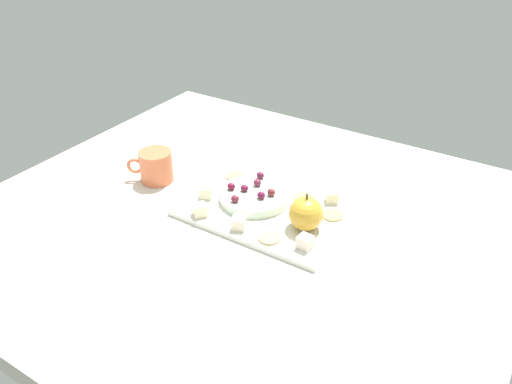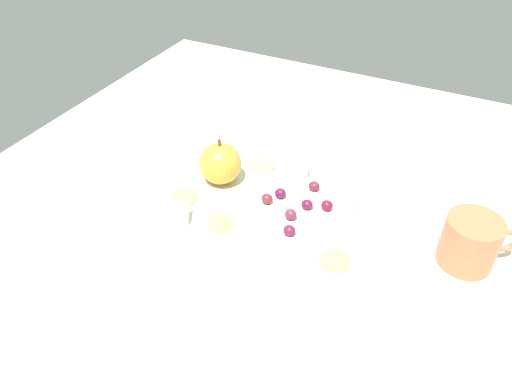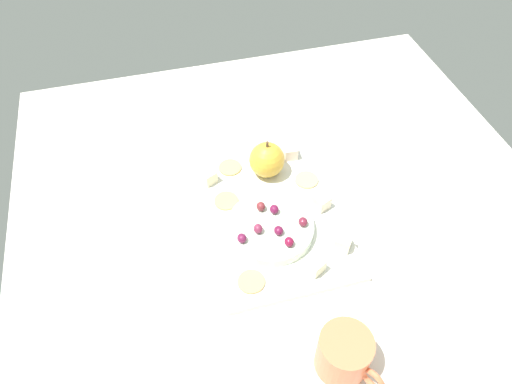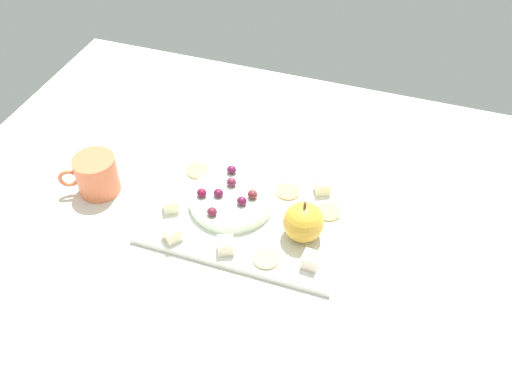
{
  "view_description": "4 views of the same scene",
  "coord_description": "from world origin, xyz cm",
  "px_view_note": "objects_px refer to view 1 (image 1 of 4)",
  "views": [
    {
      "loc": [
        -50.94,
        75.56,
        67.92
      ],
      "look_at": [
        -2.51,
        -1.5,
        10.57
      ],
      "focal_mm": 35.67,
      "sensor_mm": 36.0,
      "label": 1
    },
    {
      "loc": [
        21.71,
        -60.62,
        57.59
      ],
      "look_at": [
        -6.33,
        -4.48,
        8.22
      ],
      "focal_mm": 35.41,
      "sensor_mm": 36.0,
      "label": 2
    },
    {
      "loc": [
        48.72,
        -20.79,
        75.15
      ],
      "look_at": [
        -6.66,
        -5.88,
        9.55
      ],
      "focal_mm": 33.09,
      "sensor_mm": 36.0,
      "label": 3
    },
    {
      "loc": [
        -27.74,
        62.16,
        79.63
      ],
      "look_at": [
        -4.49,
        -5.63,
        9.6
      ],
      "focal_mm": 39.36,
      "sensor_mm": 36.0,
      "label": 4
    }
  ],
  "objects_px": {
    "cracker_2": "(333,215)",
    "grape_5": "(244,188)",
    "cheese_cube_1": "(332,197)",
    "cheese_cube_0": "(305,242)",
    "cup": "(156,166)",
    "cracker_1": "(269,238)",
    "cracker_3": "(303,198)",
    "apple_whole": "(306,214)",
    "grape_2": "(271,192)",
    "grape_3": "(260,175)",
    "cracker_0": "(235,176)",
    "cheese_cube_2": "(239,223)",
    "platter": "(267,210)",
    "serving_dish": "(254,196)",
    "grape_6": "(261,195)",
    "grape_4": "(235,199)",
    "grape_0": "(257,183)",
    "cheese_cube_4": "(205,193)",
    "grape_1": "(231,186)",
    "cheese_cube_3": "(200,210)"
  },
  "relations": [
    {
      "from": "grape_3",
      "to": "grape_5",
      "type": "distance_m",
      "value": 0.07
    },
    {
      "from": "platter",
      "to": "grape_5",
      "type": "bearing_deg",
      "value": -4.61
    },
    {
      "from": "grape_6",
      "to": "cheese_cube_1",
      "type": "bearing_deg",
      "value": -141.7
    },
    {
      "from": "cracker_0",
      "to": "serving_dish",
      "type": "bearing_deg",
      "value": 146.73
    },
    {
      "from": "cheese_cube_0",
      "to": "cup",
      "type": "xyz_separation_m",
      "value": [
        0.43,
        -0.06,
        0.01
      ]
    },
    {
      "from": "cheese_cube_4",
      "to": "grape_5",
      "type": "relative_size",
      "value": 1.48
    },
    {
      "from": "cheese_cube_1",
      "to": "cracker_3",
      "type": "relative_size",
      "value": 0.58
    },
    {
      "from": "cheese_cube_0",
      "to": "grape_4",
      "type": "xyz_separation_m",
      "value": [
        0.19,
        -0.04,
        0.01
      ]
    },
    {
      "from": "grape_5",
      "to": "cracker_0",
      "type": "bearing_deg",
      "value": -43.68
    },
    {
      "from": "cheese_cube_0",
      "to": "cheese_cube_2",
      "type": "xyz_separation_m",
      "value": [
        0.14,
        0.02,
        0.0
      ]
    },
    {
      "from": "cheese_cube_2",
      "to": "grape_3",
      "type": "relative_size",
      "value": 1.48
    },
    {
      "from": "grape_3",
      "to": "cracker_0",
      "type": "bearing_deg",
      "value": -1.7
    },
    {
      "from": "grape_6",
      "to": "grape_3",
      "type": "bearing_deg",
      "value": -57.05
    },
    {
      "from": "grape_1",
      "to": "grape_4",
      "type": "distance_m",
      "value": 0.05
    },
    {
      "from": "apple_whole",
      "to": "grape_2",
      "type": "xyz_separation_m",
      "value": [
        0.11,
        -0.04,
        -0.01
      ]
    },
    {
      "from": "apple_whole",
      "to": "grape_3",
      "type": "distance_m",
      "value": 0.19
    },
    {
      "from": "grape_0",
      "to": "grape_3",
      "type": "xyz_separation_m",
      "value": [
        0.01,
        -0.03,
        -0.0
      ]
    },
    {
      "from": "cracker_1",
      "to": "grape_2",
      "type": "bearing_deg",
      "value": -60.78
    },
    {
      "from": "platter",
      "to": "serving_dish",
      "type": "bearing_deg",
      "value": -17.51
    },
    {
      "from": "apple_whole",
      "to": "cracker_3",
      "type": "xyz_separation_m",
      "value": [
        0.05,
        -0.1,
        -0.03
      ]
    },
    {
      "from": "grape_3",
      "to": "cheese_cube_2",
      "type": "bearing_deg",
      "value": 107.23
    },
    {
      "from": "cheese_cube_1",
      "to": "grape_3",
      "type": "bearing_deg",
      "value": 8.66
    },
    {
      "from": "cracker_1",
      "to": "cracker_3",
      "type": "height_order",
      "value": "same"
    },
    {
      "from": "cracker_1",
      "to": "cup",
      "type": "xyz_separation_m",
      "value": [
        0.36,
        -0.07,
        0.02
      ]
    },
    {
      "from": "cracker_2",
      "to": "grape_5",
      "type": "distance_m",
      "value": 0.2
    },
    {
      "from": "cheese_cube_4",
      "to": "grape_4",
      "type": "relative_size",
      "value": 1.48
    },
    {
      "from": "cheese_cube_2",
      "to": "cup",
      "type": "relative_size",
      "value": 0.26
    },
    {
      "from": "cheese_cube_1",
      "to": "grape_5",
      "type": "relative_size",
      "value": 1.48
    },
    {
      "from": "grape_0",
      "to": "grape_3",
      "type": "relative_size",
      "value": 1.0
    },
    {
      "from": "apple_whole",
      "to": "grape_1",
      "type": "xyz_separation_m",
      "value": [
        0.19,
        -0.02,
        -0.01
      ]
    },
    {
      "from": "cheese_cube_0",
      "to": "grape_3",
      "type": "relative_size",
      "value": 1.48
    },
    {
      "from": "cracker_3",
      "to": "cracker_0",
      "type": "bearing_deg",
      "value": 0.57
    },
    {
      "from": "serving_dish",
      "to": "grape_6",
      "type": "bearing_deg",
      "value": 152.39
    },
    {
      "from": "serving_dish",
      "to": "grape_0",
      "type": "relative_size",
      "value": 8.63
    },
    {
      "from": "cheese_cube_3",
      "to": "cracker_3",
      "type": "height_order",
      "value": "cheese_cube_3"
    },
    {
      "from": "cheese_cube_2",
      "to": "grape_6",
      "type": "relative_size",
      "value": 1.48
    },
    {
      "from": "cracker_0",
      "to": "grape_2",
      "type": "relative_size",
      "value": 2.53
    },
    {
      "from": "cracker_3",
      "to": "grape_6",
      "type": "xyz_separation_m",
      "value": [
        0.06,
        0.08,
        0.03
      ]
    },
    {
      "from": "platter",
      "to": "cheese_cube_4",
      "type": "height_order",
      "value": "cheese_cube_4"
    },
    {
      "from": "cracker_0",
      "to": "grape_3",
      "type": "height_order",
      "value": "grape_3"
    },
    {
      "from": "cup",
      "to": "cheese_cube_4",
      "type": "bearing_deg",
      "value": 174.07
    },
    {
      "from": "cracker_2",
      "to": "cheese_cube_0",
      "type": "bearing_deg",
      "value": 89.91
    },
    {
      "from": "platter",
      "to": "cheese_cube_4",
      "type": "distance_m",
      "value": 0.15
    },
    {
      "from": "apple_whole",
      "to": "grape_2",
      "type": "relative_size",
      "value": 3.9
    },
    {
      "from": "platter",
      "to": "cracker_3",
      "type": "height_order",
      "value": "cracker_3"
    },
    {
      "from": "apple_whole",
      "to": "cheese_cube_1",
      "type": "distance_m",
      "value": 0.12
    },
    {
      "from": "cheese_cube_2",
      "to": "serving_dish",
      "type": "bearing_deg",
      "value": -73.42
    },
    {
      "from": "cheese_cube_1",
      "to": "cheese_cube_2",
      "type": "height_order",
      "value": "same"
    },
    {
      "from": "apple_whole",
      "to": "grape_4",
      "type": "relative_size",
      "value": 3.9
    },
    {
      "from": "cheese_cube_0",
      "to": "grape_2",
      "type": "bearing_deg",
      "value": -36.6
    }
  ]
}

